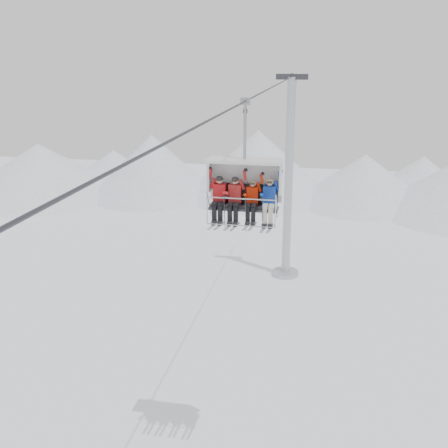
% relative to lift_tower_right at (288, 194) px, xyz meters
% --- Properties ---
extents(ridgeline, '(72.00, 21.00, 7.00)m').
position_rel_lift_tower_right_xyz_m(ridgeline, '(-1.58, 20.05, -2.94)').
color(ridgeline, white).
rests_on(ridgeline, ground).
extents(lift_tower_right, '(2.00, 1.80, 13.48)m').
position_rel_lift_tower_right_xyz_m(lift_tower_right, '(0.00, 0.00, 0.00)').
color(lift_tower_right, '#A9ABB0').
rests_on(lift_tower_right, ground).
extents(haul_cable, '(0.06, 50.00, 0.06)m').
position_rel_lift_tower_right_xyz_m(haul_cable, '(0.00, -22.00, 7.52)').
color(haul_cable, '#313137').
rests_on(haul_cable, lift_tower_left).
extents(chairlift_carrier, '(2.42, 1.17, 3.98)m').
position_rel_lift_tower_right_xyz_m(chairlift_carrier, '(0.00, -18.42, 4.90)').
color(chairlift_carrier, black).
rests_on(chairlift_carrier, haul_cable).
extents(skier_far_left, '(0.41, 1.69, 1.64)m').
position_rel_lift_tower_right_xyz_m(skier_far_left, '(-0.80, -18.73, 4.44)').
color(skier_far_left, red).
rests_on(skier_far_left, chairlift_carrier).
extents(skier_center_left, '(0.41, 1.69, 1.64)m').
position_rel_lift_tower_right_xyz_m(skier_center_left, '(-0.29, -18.73, 4.44)').
color(skier_center_left, '#AA201F').
rests_on(skier_center_left, chairlift_carrier).
extents(skier_center_right, '(0.38, 1.69, 1.52)m').
position_rel_lift_tower_right_xyz_m(skier_center_right, '(0.29, -18.74, 4.40)').
color(skier_center_right, red).
rests_on(skier_center_right, chairlift_carrier).
extents(skier_far_right, '(0.41, 1.69, 1.64)m').
position_rel_lift_tower_right_xyz_m(skier_far_right, '(0.84, -18.73, 4.44)').
color(skier_far_right, '#123499').
rests_on(skier_far_right, chairlift_carrier).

